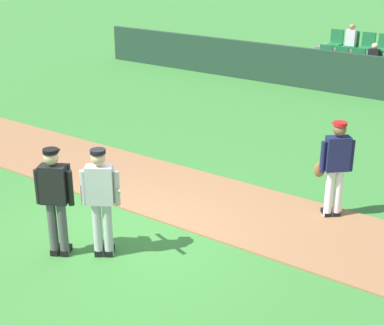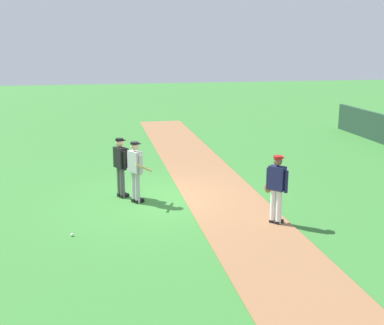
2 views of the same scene
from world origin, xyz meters
TOP-DOWN VIEW (x-y plane):
  - ground_plane at (0.00, 0.00)m, footprint 80.00×80.00m
  - infield_dirt_path at (0.00, 1.97)m, footprint 28.00×2.28m
  - dugout_fence at (0.00, 10.96)m, footprint 20.00×0.16m
  - stadium_bleachers at (-0.01, 12.41)m, footprint 4.45×2.10m
  - batter_grey_jersey at (0.15, -0.54)m, footprint 0.73×0.70m
  - umpire_home_plate at (-0.44, -0.91)m, footprint 0.54×0.45m
  - runner_navy_jersey at (2.50, 2.73)m, footprint 0.58×0.49m

SIDE VIEW (x-z plane):
  - ground_plane at x=0.00m, z-range 0.00..0.00m
  - infield_dirt_path at x=0.00m, z-range 0.00..0.03m
  - stadium_bleachers at x=-0.01m, z-range -0.46..1.44m
  - dugout_fence at x=0.00m, z-range 0.00..1.29m
  - runner_navy_jersey at x=2.50m, z-range 0.08..1.84m
  - batter_grey_jersey at x=0.15m, z-range 0.09..1.85m
  - umpire_home_plate at x=-0.44m, z-range 0.12..1.88m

